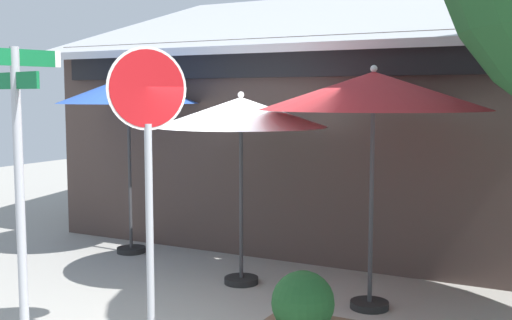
% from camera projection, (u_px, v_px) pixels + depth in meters
% --- Properties ---
extents(ground_plane, '(28.00, 28.00, 0.10)m').
position_uv_depth(ground_plane, '(220.00, 317.00, 7.08)').
color(ground_plane, '#9E9B93').
extents(cafe_building, '(8.37, 5.20, 4.55)m').
position_uv_depth(cafe_building, '(325.00, 135.00, 11.26)').
color(cafe_building, '#473833').
rests_on(cafe_building, ground).
extents(street_sign_post, '(0.82, 0.88, 2.88)m').
position_uv_depth(street_sign_post, '(19.00, 164.00, 6.09)').
color(street_sign_post, '#A8AAB2').
rests_on(street_sign_post, ground).
extents(stop_sign, '(0.43, 0.64, 2.86)m').
position_uv_depth(stop_sign, '(148.00, 143.00, 5.79)').
color(stop_sign, '#A8AAB2').
rests_on(stop_sign, ground).
extents(patio_umbrella_royal_blue_left, '(2.14, 2.14, 2.78)m').
position_uv_depth(patio_umbrella_royal_blue_left, '(128.00, 91.00, 9.53)').
color(patio_umbrella_royal_blue_left, black).
rests_on(patio_umbrella_royal_blue_left, ground).
extents(patio_umbrella_ivory_center, '(2.19, 2.19, 2.47)m').
position_uv_depth(patio_umbrella_ivory_center, '(241.00, 114.00, 7.95)').
color(patio_umbrella_ivory_center, black).
rests_on(patio_umbrella_ivory_center, ground).
extents(patio_umbrella_crimson_right, '(2.56, 2.56, 2.75)m').
position_uv_depth(patio_umbrella_crimson_right, '(373.00, 92.00, 6.96)').
color(patio_umbrella_crimson_right, black).
rests_on(patio_umbrella_crimson_right, ground).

